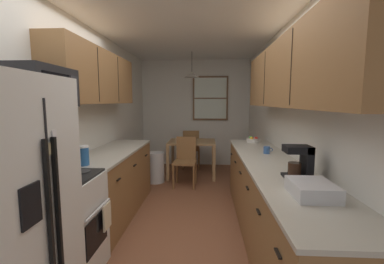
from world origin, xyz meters
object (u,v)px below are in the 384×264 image
coffee_maker (301,161)px  fruit_bowl (253,140)px  dish_rack (312,189)px  dining_chair_near (185,159)px  storage_canister (83,156)px  microwave_over_range (39,87)px  table_serving_bowl (190,139)px  dining_table (192,146)px  stove_range (61,226)px  trash_bin (156,167)px  dining_chair_far (191,147)px  mug_by_coffeemaker (267,150)px

coffee_maker → fruit_bowl: bearing=91.6°
coffee_maker → dish_rack: 0.45m
dining_chair_near → storage_canister: storage_canister is taller
dish_rack → microwave_over_range: bearing=172.0°
coffee_maker → table_serving_bowl: (-1.15, 3.09, -0.28)m
dining_table → microwave_over_range: bearing=-108.8°
stove_range → dining_table: 3.32m
storage_canister → fruit_bowl: (2.03, 1.64, -0.06)m
dining_table → storage_canister: (-0.97, -2.71, 0.38)m
stove_range → table_serving_bowl: (0.93, 3.23, 0.30)m
dining_chair_near → trash_bin: 0.64m
dining_chair_near → trash_bin: size_ratio=1.55×
table_serving_bowl → dining_chair_far: bearing=92.3°
coffee_maker → mug_by_coffeemaker: bearing=92.4°
mug_by_coffeemaker → dish_rack: dish_rack is taller
mug_by_coffeemaker → table_serving_bowl: size_ratio=0.63×
mug_by_coffeemaker → dish_rack: size_ratio=0.34×
dining_table → table_serving_bowl: table_serving_bowl is taller
trash_bin → fruit_bowl: size_ratio=2.76×
dining_chair_near → coffee_maker: 2.76m
dining_chair_far → trash_bin: 1.25m
microwave_over_range → dish_rack: bearing=-8.0°
stove_range → coffee_maker: (2.08, 0.14, 0.58)m
stove_range → fruit_bowl: bearing=46.0°
dining_chair_far → storage_canister: size_ratio=4.45×
stove_range → dining_chair_near: bearing=71.0°
storage_canister → table_serving_bowl: 2.93m
dish_rack → coffee_maker: bearing=80.7°
dining_table → table_serving_bowl: size_ratio=5.20×
microwave_over_range → storage_canister: (0.11, 0.46, -0.68)m
microwave_over_range → dining_chair_near: 2.99m
microwave_over_range → mug_by_coffeemaker: 2.56m
storage_canister → table_serving_bowl: (0.94, 2.77, -0.23)m
fruit_bowl → table_serving_bowl: 1.58m
storage_canister → stove_range: bearing=-89.3°
trash_bin → microwave_over_range: bearing=-98.6°
trash_bin → table_serving_bowl: table_serving_bowl is taller
trash_bin → fruit_bowl: (1.73, -0.62, 0.65)m
microwave_over_range → table_serving_bowl: microwave_over_range is taller
coffee_maker → storage_canister: bearing=171.2°
microwave_over_range → stove_range: bearing=-0.0°
trash_bin → mug_by_coffeemaker: size_ratio=5.01×
stove_range → trash_bin: 2.73m
storage_canister → table_serving_bowl: bearing=71.3°
dish_rack → table_serving_bowl: bearing=107.0°
trash_bin → storage_canister: (-0.30, -2.25, 0.71)m
fruit_bowl → dish_rack: size_ratio=0.62×
dining_table → fruit_bowl: size_ratio=4.56×
dining_chair_far → dish_rack: dish_rack is taller
microwave_over_range → dining_chair_far: 4.09m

